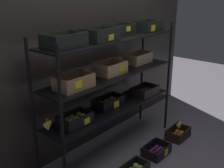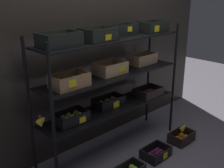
% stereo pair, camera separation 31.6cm
% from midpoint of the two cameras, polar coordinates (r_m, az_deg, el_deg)
% --- Properties ---
extents(ground_plane, '(10.00, 10.00, 0.00)m').
position_cam_midpoint_polar(ground_plane, '(3.53, 2.63, -13.36)').
color(ground_plane, slate).
extents(storefront_wall, '(4.25, 0.12, 2.61)m').
position_cam_midpoint_polar(storefront_wall, '(3.34, -2.24, 8.85)').
color(storefront_wall, '#2D2823').
rests_on(storefront_wall, ground_plane).
extents(display_rack, '(1.97, 0.46, 1.53)m').
position_cam_midpoint_polar(display_rack, '(3.10, 2.75, 2.60)').
color(display_rack, black).
rests_on(display_rack, ground_plane).
extents(crate_ground_plum, '(0.34, 0.24, 0.12)m').
position_cam_midpoint_polar(crate_ground_plum, '(3.43, 11.76, -14.03)').
color(crate_ground_plum, black).
rests_on(crate_ground_plum, ground_plane).
extents(crate_ground_right_orange, '(0.34, 0.22, 0.13)m').
position_cam_midpoint_polar(crate_ground_right_orange, '(3.81, 16.53, -10.69)').
color(crate_ground_right_orange, black).
rests_on(crate_ground_right_orange, ground_plane).
extents(banana_bunch_loose, '(0.15, 0.05, 0.13)m').
position_cam_midpoint_polar(banana_bunch_loose, '(3.75, 16.74, -8.89)').
color(banana_bunch_loose, brown).
rests_on(banana_bunch_loose, crate_ground_right_orange).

